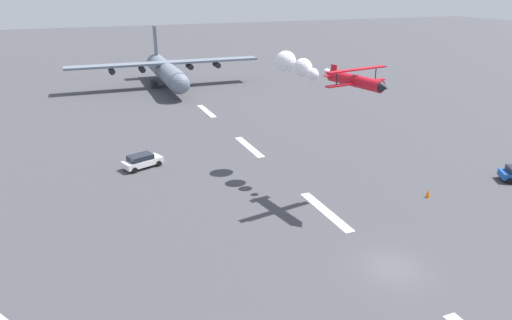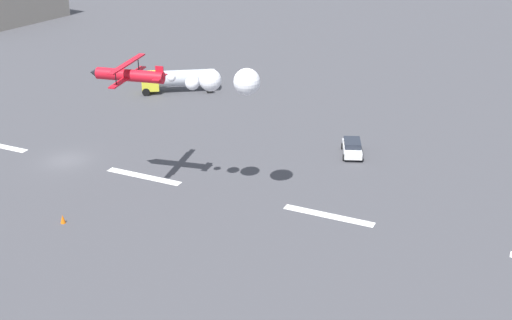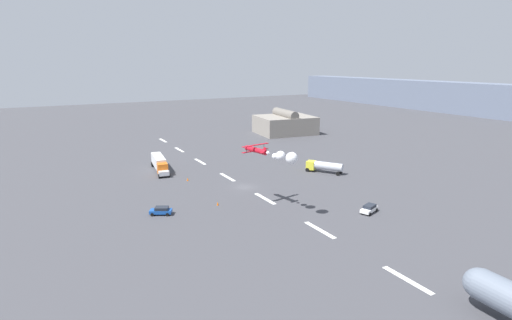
# 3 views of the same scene
# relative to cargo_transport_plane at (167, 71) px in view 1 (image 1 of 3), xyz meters

# --- Properties ---
(ground_plane) EXTENTS (440.00, 440.00, 0.00)m
(ground_plane) POSITION_rel_cargo_transport_plane_xyz_m (-66.44, -2.01, -3.27)
(ground_plane) COLOR #424247
(ground_plane) RESTS_ON ground
(runway_stripe_4) EXTENTS (8.00, 0.90, 0.01)m
(runway_stripe_4) POSITION_rel_cargo_transport_plane_xyz_m (-57.10, -2.01, -3.26)
(runway_stripe_4) COLOR white
(runway_stripe_4) RESTS_ON ground
(runway_stripe_5) EXTENTS (8.00, 0.90, 0.01)m
(runway_stripe_5) POSITION_rel_cargo_transport_plane_xyz_m (-38.41, -2.01, -3.26)
(runway_stripe_5) COLOR white
(runway_stripe_5) RESTS_ON ground
(runway_stripe_6) EXTENTS (8.00, 0.90, 0.01)m
(runway_stripe_6) POSITION_rel_cargo_transport_plane_xyz_m (-19.72, -2.01, -3.26)
(runway_stripe_6) COLOR white
(runway_stripe_6) RESTS_ON ground
(cargo_transport_plane) EXTENTS (27.00, 36.98, 10.93)m
(cargo_transport_plane) POSITION_rel_cargo_transport_plane_xyz_m (0.00, 0.00, 0.00)
(cargo_transport_plane) COLOR slate
(cargo_transport_plane) RESTS_ON ground
(stunt_biplane_red) EXTENTS (14.94, 6.42, 2.25)m
(stunt_biplane_red) POSITION_rel_cargo_transport_plane_xyz_m (-49.58, -4.02, 7.98)
(stunt_biplane_red) COLOR red
(airport_staff_sedan) EXTENTS (3.16, 4.58, 1.52)m
(airport_staff_sedan) POSITION_rel_cargo_transport_plane_xyz_m (-40.42, 11.37, -2.45)
(airport_staff_sedan) COLOR white
(airport_staff_sedan) RESTS_ON ground
(traffic_cone_far) EXTENTS (0.44, 0.44, 0.75)m
(traffic_cone_far) POSITION_rel_cargo_transport_plane_xyz_m (-58.21, -12.40, -2.89)
(traffic_cone_far) COLOR orange
(traffic_cone_far) RESTS_ON ground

